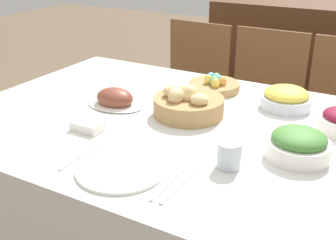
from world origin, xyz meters
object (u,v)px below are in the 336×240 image
fork (79,157)px  spoon (177,187)px  ham_platter (115,99)px  chair_far_left (188,93)px  pineapple_bowl (286,98)px  bread_basket (187,104)px  knife (168,184)px  drinking_cup (229,155)px  dinner_plate (121,169)px  chair_far_center (260,106)px  green_salad_bowl (298,145)px  egg_basket (214,85)px  butter_dish (88,126)px  sideboard (313,77)px

fork → spoon: size_ratio=1.00×
ham_platter → spoon: ham_platter is taller
chair_far_left → spoon: chair_far_left is taller
fork → pineapple_bowl: bearing=58.4°
fork → bread_basket: bearing=73.1°
pineapple_bowl → knife: (-0.13, -0.73, -0.04)m
chair_far_left → drinking_cup: bearing=-54.1°
dinner_plate → spoon: dinner_plate is taller
chair_far_center → dinner_plate: 1.37m
green_salad_bowl → drinking_cup: green_salad_bowl is taller
chair_far_center → dinner_plate: chair_far_center is taller
egg_basket → butter_dish: bearing=-110.2°
bread_basket → ham_platter: bread_basket is taller
ham_platter → knife: 0.64m
knife → drinking_cup: (0.11, 0.18, 0.04)m
pineapple_bowl → egg_basket: bearing=171.9°
dinner_plate → knife: size_ratio=1.46×
dinner_plate → knife: (0.16, 0.00, -0.00)m
fork → green_salad_bowl: bearing=29.5°
drinking_cup → ham_platter: bearing=158.0°
dinner_plate → fork: dinner_plate is taller
ham_platter → butter_dish: (0.06, -0.24, -0.01)m
chair_far_left → ham_platter: (0.13, -0.92, 0.29)m
sideboard → green_salad_bowl: bearing=-81.0°
ham_platter → dinner_plate: (0.32, -0.41, -0.02)m
dinner_plate → knife: 0.16m
chair_far_left → drinking_cup: chair_far_left is taller
bread_basket → spoon: size_ratio=1.48×
chair_far_center → pineapple_bowl: 0.73m
egg_basket → dinner_plate: size_ratio=0.85×
bread_basket → pineapple_bowl: bearing=40.8°
spoon → drinking_cup: drinking_cup is taller
ham_platter → green_salad_bowl: (0.75, -0.08, 0.02)m
egg_basket → drinking_cup: size_ratio=2.79×
bread_basket → green_salad_bowl: bearing=-16.2°
butter_dish → fork: bearing=-58.2°
green_salad_bowl → dinner_plate: (-0.43, -0.34, -0.04)m
dinner_plate → fork: (-0.16, 0.00, -0.00)m
ham_platter → chair_far_center: bearing=70.3°
chair_far_center → dinner_plate: bearing=-89.7°
green_salad_bowl → pineapple_bowl: green_salad_bowl is taller
egg_basket → drinking_cup: bearing=-62.7°
chair_far_center → egg_basket: size_ratio=4.04×
chair_far_center → butter_dish: chair_far_center is taller
ham_platter → pineapple_bowl: bearing=27.5°
egg_basket → pineapple_bowl: pineapple_bowl is taller
chair_far_center → fork: bearing=-96.4°
bread_basket → pineapple_bowl: 0.41m
butter_dish → sideboard: bearing=77.5°
egg_basket → pineapple_bowl: (0.33, -0.05, 0.02)m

